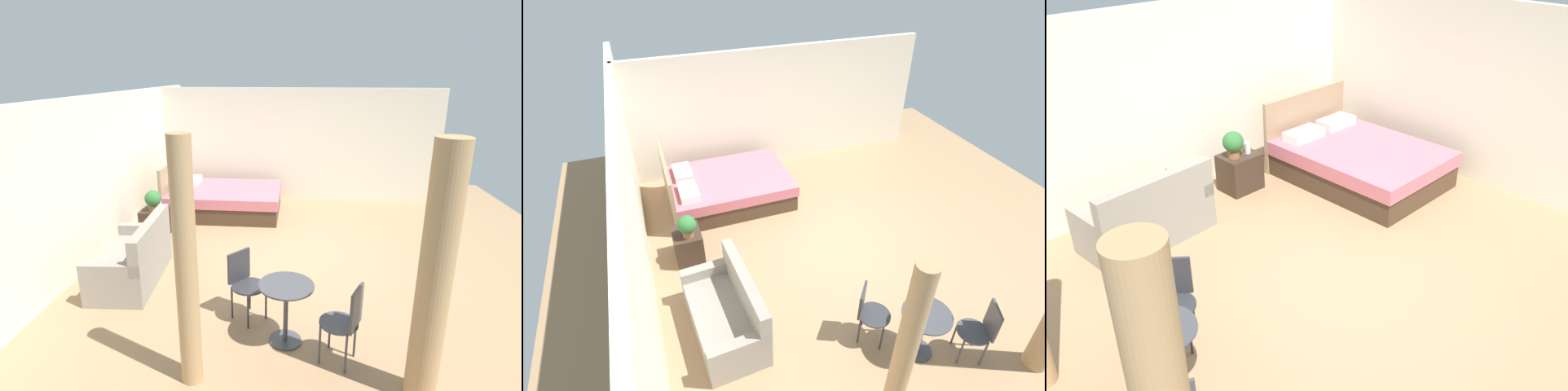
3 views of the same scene
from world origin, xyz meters
TOP-DOWN VIEW (x-y plane):
  - ground_plane at (0.00, 0.00)m, footprint 9.24×9.29m
  - wall_back at (0.00, 3.15)m, footprint 9.24×0.12m
  - wall_right at (3.12, 0.00)m, footprint 0.12×6.29m
  - bed at (1.91, 1.53)m, footprint 1.65×2.26m
  - couch at (-1.06, 2.23)m, footprint 1.53×0.86m
  - nightstand at (0.53, 2.48)m, footprint 0.51×0.43m
  - potted_plant at (0.43, 2.46)m, footprint 0.29×0.29m
  - vase at (0.65, 2.43)m, footprint 0.08×0.08m
  - balcony_table at (-2.22, 0.07)m, footprint 0.59×0.59m
  - cafe_chair_near_window at (-2.50, -0.54)m, footprint 0.52×0.52m
  - cafe_chair_near_couch at (-1.77, 0.58)m, footprint 0.58×0.58m
  - curtain_left at (-2.87, -1.18)m, footprint 0.28×0.28m
  - curtain_right at (-2.87, 0.94)m, footprint 0.20×0.20m

SIDE VIEW (x-z plane):
  - ground_plane at x=0.00m, z-range -0.02..0.00m
  - nightstand at x=0.53m, z-range 0.00..0.52m
  - bed at x=1.91m, z-range -0.25..0.82m
  - couch at x=-1.06m, z-range -0.15..0.75m
  - balcony_table at x=-2.22m, z-range 0.13..0.83m
  - cafe_chair_near_couch at x=-1.77m, z-range 0.09..0.91m
  - cafe_chair_near_window at x=-2.50m, z-range 0.08..0.95m
  - vase at x=0.65m, z-range 0.52..0.67m
  - potted_plant at x=0.43m, z-range 0.54..0.91m
  - curtain_left at x=-2.87m, z-range 0.00..2.38m
  - curtain_right at x=-2.87m, z-range 0.00..2.38m
  - wall_back at x=0.00m, z-range 0.00..2.50m
  - wall_right at x=3.12m, z-range 0.00..2.50m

